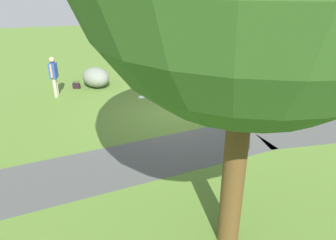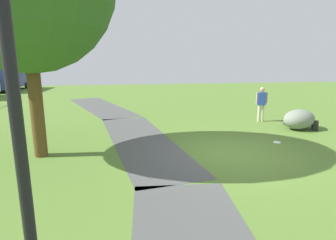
# 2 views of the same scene
# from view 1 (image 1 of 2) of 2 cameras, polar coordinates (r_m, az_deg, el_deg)

# --- Properties ---
(ground_plane) EXTENTS (48.00, 48.00, 0.00)m
(ground_plane) POSITION_cam_1_polar(r_m,az_deg,el_deg) (11.40, 1.49, 0.86)
(ground_plane) COLOR #52752C
(footpath_segment_mid) EXTENTS (8.24, 3.43, 0.01)m
(footpath_segment_mid) POSITION_cam_1_polar(r_m,az_deg,el_deg) (8.68, -6.00, -7.31)
(footpath_segment_mid) COLOR #4A4C4A
(footpath_segment_mid) RESTS_ON ground
(lawn_boulder) EXTENTS (1.57, 1.79, 0.84)m
(lawn_boulder) POSITION_cam_1_polar(r_m,az_deg,el_deg) (14.67, -12.73, 7.43)
(lawn_boulder) COLOR gray
(lawn_boulder) RESTS_ON ground
(woman_with_handbag) EXTENTS (0.33, 0.50, 1.63)m
(woman_with_handbag) POSITION_cam_1_polar(r_m,az_deg,el_deg) (13.70, -19.67, 7.69)
(woman_with_handbag) COLOR beige
(woman_with_handbag) RESTS_ON ground
(man_near_boulder) EXTENTS (0.24, 0.52, 1.79)m
(man_near_boulder) POSITION_cam_1_polar(r_m,az_deg,el_deg) (16.82, 5.33, 12.24)
(man_near_boulder) COLOR #2D1D24
(man_near_boulder) RESTS_ON ground
(handbag_on_grass) EXTENTS (0.35, 0.35, 0.31)m
(handbag_on_grass) POSITION_cam_1_polar(r_m,az_deg,el_deg) (14.68, -16.00, 5.94)
(handbag_on_grass) COLOR black
(handbag_on_grass) RESTS_ON ground
(backpack_by_boulder) EXTENTS (0.34, 0.35, 0.40)m
(backpack_by_boulder) POSITION_cam_1_polar(r_m,az_deg,el_deg) (15.29, -11.67, 7.32)
(backpack_by_boulder) COLOR black
(backpack_by_boulder) RESTS_ON ground
(frisbee_on_grass) EXTENTS (0.27, 0.27, 0.02)m
(frisbee_on_grass) POSITION_cam_1_polar(r_m,az_deg,el_deg) (13.14, -4.71, 4.08)
(frisbee_on_grass) COLOR white
(frisbee_on_grass) RESTS_ON ground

